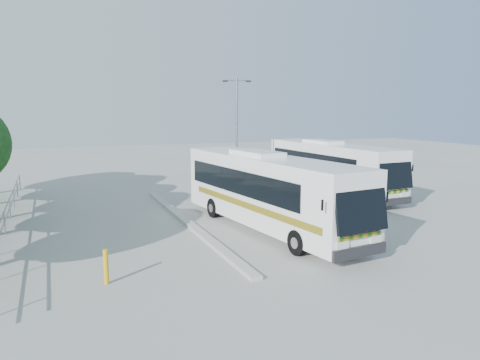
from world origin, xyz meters
name	(u,v)px	position (x,y,z in m)	size (l,w,h in m)	color
ground	(249,229)	(0.00, 0.00, 0.00)	(100.00, 100.00, 0.00)	#A0A09B
kerb_divider	(187,222)	(-2.30, 2.00, 0.07)	(0.40, 16.00, 0.15)	#B2B2AD
railing	(6,213)	(-10.00, 4.00, 0.74)	(0.06, 22.00, 1.00)	gray
coach_main	(268,190)	(0.75, -0.37, 1.77)	(3.80, 11.86, 3.23)	white
coach_adjacent	(331,167)	(8.17, 6.03, 1.72)	(2.91, 11.44, 3.14)	white
lamppost	(237,130)	(2.87, 8.63, 3.98)	(1.74, 0.60, 7.21)	#909498
bollard	(106,267)	(-6.65, -4.45, 0.55)	(0.15, 0.15, 1.09)	#D8A00C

